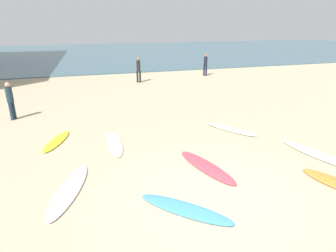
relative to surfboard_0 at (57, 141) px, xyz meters
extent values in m
plane|color=#C6B28E|center=(3.98, -4.80, -0.04)|extent=(120.00, 120.00, 0.00)
cube|color=#426675|center=(3.98, 34.21, 0.00)|extent=(120.00, 40.00, 0.08)
ellipsoid|color=yellow|center=(0.00, 0.00, 0.00)|extent=(1.15, 2.05, 0.08)
ellipsoid|color=#4798D1|center=(3.03, -5.17, 0.00)|extent=(2.01, 2.03, 0.07)
ellipsoid|color=silver|center=(6.68, -0.88, 0.01)|extent=(1.58, 2.24, 0.09)
ellipsoid|color=#E44658|center=(4.37, -3.47, 0.01)|extent=(1.15, 2.52, 0.09)
ellipsoid|color=#F5DBC5|center=(1.97, -0.92, -0.01)|extent=(0.59, 2.26, 0.06)
ellipsoid|color=white|center=(0.46, -3.52, 0.00)|extent=(1.38, 2.64, 0.08)
ellipsoid|color=white|center=(8.15, -3.67, 0.01)|extent=(0.93, 2.41, 0.09)
cylinder|color=#1E3342|center=(-1.93, 3.45, 0.36)|extent=(0.14, 0.14, 0.80)
cylinder|color=#1E3342|center=(-2.00, 3.27, 0.36)|extent=(0.14, 0.14, 0.80)
cylinder|color=#1E3342|center=(-1.97, 3.36, 1.10)|extent=(0.36, 0.36, 0.67)
sphere|color=tan|center=(-1.97, 3.36, 1.54)|extent=(0.22, 0.22, 0.22)
cylinder|color=#191E33|center=(11.05, 11.21, 0.39)|extent=(0.14, 0.14, 0.85)
cylinder|color=#191E33|center=(11.18, 11.05, 0.39)|extent=(0.14, 0.14, 0.85)
cylinder|color=#191E33|center=(11.11, 11.13, 1.16)|extent=(0.39, 0.39, 0.71)
sphere|color=#9E7051|center=(11.11, 11.13, 1.63)|extent=(0.23, 0.23, 0.23)
cylinder|color=black|center=(5.16, 10.06, 0.39)|extent=(0.14, 0.14, 0.86)
cylinder|color=black|center=(5.33, 9.97, 0.39)|extent=(0.14, 0.14, 0.86)
cylinder|color=black|center=(5.25, 10.01, 1.18)|extent=(0.38, 0.38, 0.72)
sphere|color=#9E7051|center=(5.25, 10.01, 1.66)|extent=(0.23, 0.23, 0.23)
camera|label=1|loc=(1.00, -10.19, 4.01)|focal=29.87mm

